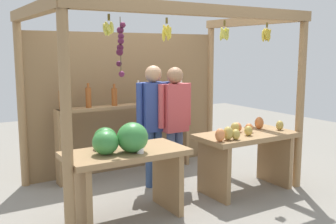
{
  "coord_description": "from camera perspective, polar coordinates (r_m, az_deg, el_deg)",
  "views": [
    {
      "loc": [
        -2.56,
        -4.37,
        1.76
      ],
      "look_at": [
        0.0,
        -0.19,
        1.0
      ],
      "focal_mm": 43.04,
      "sensor_mm": 36.0,
      "label": 1
    }
  ],
  "objects": [
    {
      "name": "ground_plane",
      "position": [
        5.36,
        -1.06,
        -10.37
      ],
      "size": [
        12.0,
        12.0,
        0.0
      ],
      "primitive_type": "plane",
      "color": "gray",
      "rests_on": "ground"
    },
    {
      "name": "market_stall",
      "position": [
        5.45,
        -3.35,
        4.02
      ],
      "size": [
        3.13,
        1.98,
        2.23
      ],
      "color": "#99754C",
      "rests_on": "ground"
    },
    {
      "name": "fruit_counter_left",
      "position": [
        4.18,
        -6.35,
        -6.53
      ],
      "size": [
        1.27,
        0.67,
        1.04
      ],
      "color": "#99754C",
      "rests_on": "ground"
    },
    {
      "name": "fruit_counter_right",
      "position": [
        5.13,
        10.95,
        -4.87
      ],
      "size": [
        1.28,
        0.64,
        0.9
      ],
      "color": "#99754C",
      "rests_on": "ground"
    },
    {
      "name": "bottle_shelf_unit",
      "position": [
        5.7,
        -5.95,
        -0.98
      ],
      "size": [
        2.01,
        0.22,
        1.34
      ],
      "color": "#99754C",
      "rests_on": "ground"
    },
    {
      "name": "vendor_man",
      "position": [
        5.12,
        -2.06,
        -0.45
      ],
      "size": [
        0.48,
        0.21,
        1.57
      ],
      "rotation": [
        0.0,
        0.0,
        0.1
      ],
      "color": "#324B7A",
      "rests_on": "ground"
    },
    {
      "name": "vendor_woman",
      "position": [
        5.14,
        0.98,
        -0.58
      ],
      "size": [
        0.48,
        0.21,
        1.55
      ],
      "rotation": [
        0.0,
        0.0,
        0.1
      ],
      "color": "#43527A",
      "rests_on": "ground"
    }
  ]
}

